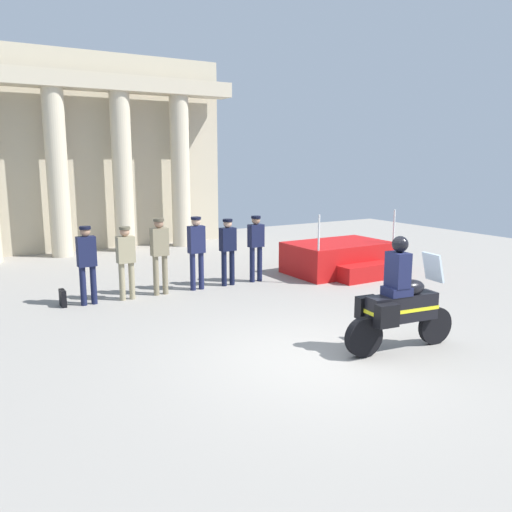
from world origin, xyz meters
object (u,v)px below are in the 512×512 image
object	(u,v)px
officer_in_row_4	(228,247)
motorcycle_with_rider	(399,304)
officer_in_row_1	(126,257)
officer_in_row_3	(196,247)
officer_in_row_5	(256,243)
officer_in_row_0	(87,259)
reviewing_stand	(339,258)
briefcase_on_ground	(63,298)
officer_in_row_2	(160,250)

from	to	relation	value
officer_in_row_4	motorcycle_with_rider	distance (m)	5.42
motorcycle_with_rider	officer_in_row_1	bearing A→B (deg)	124.46
officer_in_row_4	officer_in_row_3	bearing A→B (deg)	-0.92
officer_in_row_5	officer_in_row_0	bearing A→B (deg)	-0.72
reviewing_stand	briefcase_on_ground	distance (m)	7.20
officer_in_row_1	officer_in_row_3	xyz separation A→B (m)	(1.72, 0.04, 0.07)
officer_in_row_0	briefcase_on_ground	xyz separation A→B (m)	(-0.51, 0.14, -0.82)
motorcycle_with_rider	briefcase_on_ground	world-z (taller)	motorcycle_with_rider
officer_in_row_2	officer_in_row_0	bearing A→B (deg)	-0.44
officer_in_row_3	officer_in_row_4	bearing A→B (deg)	179.08
officer_in_row_1	briefcase_on_ground	xyz separation A→B (m)	(-1.35, 0.17, -0.79)
officer_in_row_0	motorcycle_with_rider	distance (m)	6.52
officer_in_row_3	motorcycle_with_rider	bearing A→B (deg)	100.43
officer_in_row_4	officer_in_row_5	bearing A→B (deg)	179.41
officer_in_row_0	motorcycle_with_rider	size ratio (longest dim) A/B	0.81
motorcycle_with_rider	officer_in_row_5	bearing A→B (deg)	91.04
motorcycle_with_rider	briefcase_on_ground	bearing A→B (deg)	133.73
officer_in_row_0	officer_in_row_2	bearing A→B (deg)	179.56
officer_in_row_1	motorcycle_with_rider	distance (m)	6.07
officer_in_row_4	officer_in_row_5	world-z (taller)	officer_in_row_5
reviewing_stand	officer_in_row_0	xyz separation A→B (m)	(-6.67, 0.28, 0.59)
officer_in_row_3	briefcase_on_ground	bearing A→B (deg)	-3.46
briefcase_on_ground	officer_in_row_5	bearing A→B (deg)	-1.46
reviewing_stand	officer_in_row_1	xyz separation A→B (m)	(-5.84, 0.26, 0.56)
officer_in_row_2	officer_in_row_4	xyz separation A→B (m)	(1.75, 0.00, -0.07)
officer_in_row_3	officer_in_row_4	xyz separation A→B (m)	(0.84, 0.00, -0.06)
officer_in_row_2	briefcase_on_ground	size ratio (longest dim) A/B	4.90
officer_in_row_0	officer_in_row_5	size ratio (longest dim) A/B	1.01
officer_in_row_4	officer_in_row_1	bearing A→B (deg)	-0.15
officer_in_row_1	officer_in_row_3	size ratio (longest dim) A/B	0.93
reviewing_stand	officer_in_row_2	distance (m)	5.09
officer_in_row_2	officer_in_row_5	distance (m)	2.56
officer_in_row_0	motorcycle_with_rider	bearing A→B (deg)	123.05
officer_in_row_0	officer_in_row_4	world-z (taller)	officer_in_row_0
officer_in_row_5	officer_in_row_4	bearing A→B (deg)	-0.59
officer_in_row_2	officer_in_row_4	bearing A→B (deg)	178.95
officer_in_row_1	officer_in_row_5	world-z (taller)	officer_in_row_5
motorcycle_with_rider	officer_in_row_2	bearing A→B (deg)	117.21
briefcase_on_ground	officer_in_row_1	bearing A→B (deg)	-7.06
officer_in_row_1	officer_in_row_4	bearing A→B (deg)	179.85
officer_in_row_4	officer_in_row_5	distance (m)	0.81
reviewing_stand	officer_in_row_2	world-z (taller)	officer_in_row_2
reviewing_stand	briefcase_on_ground	world-z (taller)	reviewing_stand
officer_in_row_2	officer_in_row_5	bearing A→B (deg)	179.10
officer_in_row_1	officer_in_row_4	xyz separation A→B (m)	(2.56, 0.04, 0.01)
reviewing_stand	officer_in_row_4	bearing A→B (deg)	174.73
officer_in_row_0	motorcycle_with_rider	world-z (taller)	motorcycle_with_rider
officer_in_row_2	briefcase_on_ground	world-z (taller)	officer_in_row_2
officer_in_row_3	briefcase_on_ground	size ratio (longest dim) A/B	4.87
officer_in_row_0	briefcase_on_ground	size ratio (longest dim) A/B	4.71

